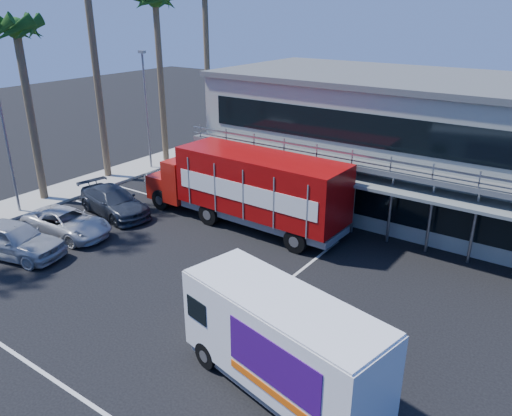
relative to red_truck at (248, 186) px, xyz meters
The scene contains 13 objects.
ground 7.92m from the red_truck, 68.26° to the right, with size 120.00×120.00×0.00m, color black.
building 9.89m from the red_truck, 53.48° to the left, with size 22.40×12.00×7.30m.
curb_strip 12.40m from the red_truck, behind, with size 3.00×32.00×0.16m, color #A5A399.
palm_c 14.56m from the red_truck, 161.35° to the right, with size 2.80×2.80×10.75m.
palm_e 15.71m from the red_truck, 153.49° to the left, with size 2.80×2.80×12.25m.
light_pole_near 13.11m from the red_truck, 151.90° to the right, with size 0.50×0.25×8.09m.
light_pole_far 12.26m from the red_truck, 160.97° to the left, with size 0.50×0.25×8.09m.
red_truck is the anchor object (origin of this frame).
white_van 12.34m from the red_truck, 49.29° to the right, with size 6.87×3.55×3.20m.
parked_car_a 11.35m from the red_truck, 126.35° to the right, with size 1.98×4.92×1.68m, color #9EA1A5.
parked_car_c 9.29m from the red_truck, 136.78° to the right, with size 2.21×4.80×1.33m, color #B9B9BB.
parked_car_d 7.72m from the red_truck, 156.08° to the right, with size 2.08×5.11×1.48m, color #2B3039.
parked_car_e 7.25m from the red_truck, 167.62° to the left, with size 1.58×3.93×1.34m, color gray.
Camera 1 is at (11.49, -12.44, 10.72)m, focal length 35.00 mm.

